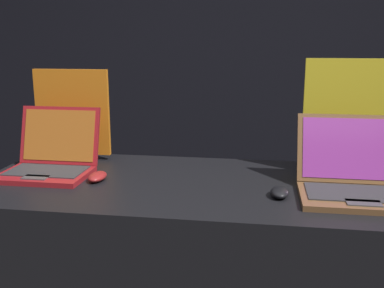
# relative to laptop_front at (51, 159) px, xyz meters

# --- Properties ---
(wall_back) EXTENTS (8.00, 0.05, 2.80)m
(wall_back) POSITION_rel_laptop_front_xyz_m (0.59, 1.82, 0.35)
(wall_back) COLOR black
(wall_back) RESTS_ON ground_plane
(laptop_front) EXTENTS (0.34, 0.32, 0.26)m
(laptop_front) POSITION_rel_laptop_front_xyz_m (0.00, 0.00, 0.00)
(laptop_front) COLOR maroon
(laptop_front) RESTS_ON display_counter
(mouse_front) EXTENTS (0.06, 0.12, 0.03)m
(mouse_front) POSITION_rel_laptop_front_xyz_m (0.22, -0.07, -0.04)
(mouse_front) COLOR maroon
(mouse_front) RESTS_ON display_counter
(promo_stand_front) EXTENTS (0.34, 0.07, 0.41)m
(promo_stand_front) POSITION_rel_laptop_front_xyz_m (0.00, 0.24, 0.13)
(promo_stand_front) COLOR black
(promo_stand_front) RESTS_ON display_counter
(laptop_back) EXTENTS (0.39, 0.38, 0.26)m
(laptop_back) POSITION_rel_laptop_front_xyz_m (1.18, -0.08, 0.00)
(laptop_back) COLOR brown
(laptop_back) RESTS_ON display_counter
(mouse_back) EXTENTS (0.06, 0.10, 0.03)m
(mouse_back) POSITION_rel_laptop_front_xyz_m (0.91, -0.16, -0.04)
(mouse_back) COLOR black
(mouse_back) RESTS_ON display_counter
(promo_stand_back) EXTENTS (0.33, 0.07, 0.46)m
(promo_stand_back) POSITION_rel_laptop_front_xyz_m (1.18, 0.18, 0.16)
(promo_stand_back) COLOR black
(promo_stand_back) RESTS_ON display_counter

